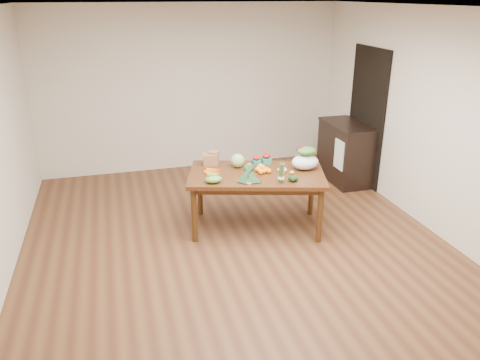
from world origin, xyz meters
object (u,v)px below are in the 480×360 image
object	(u,v)px
cabinet	(345,152)
mandarin_cluster	(263,169)
asparagus_bundle	(281,173)
salad_bag	(305,159)
kale_bunch	(249,175)
dining_table	(256,200)
paper_bag	(210,158)
cabbage	(238,161)

from	to	relation	value
cabinet	mandarin_cluster	world-z (taller)	cabinet
asparagus_bundle	salad_bag	bearing A→B (deg)	54.36
kale_bunch	asparagus_bundle	bearing A→B (deg)	-7.13
dining_table	cabinet	bearing A→B (deg)	48.93
cabinet	mandarin_cluster	size ratio (longest dim) A/B	5.67
kale_bunch	dining_table	bearing A→B (deg)	70.62
dining_table	paper_bag	bearing A→B (deg)	153.61
cabinet	cabbage	size ratio (longest dim) A/B	5.77
cabbage	paper_bag	bearing A→B (deg)	149.92
asparagus_bundle	salad_bag	size ratio (longest dim) A/B	0.72
paper_bag	salad_bag	xyz separation A→B (m)	(1.12, -0.48, 0.05)
paper_bag	dining_table	bearing A→B (deg)	-42.44
dining_table	asparagus_bundle	world-z (taller)	asparagus_bundle
dining_table	cabinet	xyz separation A→B (m)	(1.85, 1.20, 0.10)
cabinet	paper_bag	distance (m)	2.49
dining_table	cabbage	size ratio (longest dim) A/B	9.43
cabbage	mandarin_cluster	size ratio (longest dim) A/B	0.98
dining_table	mandarin_cluster	world-z (taller)	mandarin_cluster
paper_bag	cabbage	size ratio (longest dim) A/B	1.39
dining_table	asparagus_bundle	size ratio (longest dim) A/B	6.67
paper_bag	asparagus_bundle	bearing A→B (deg)	-51.55
cabinet	kale_bunch	bearing A→B (deg)	-144.59
cabinet	salad_bag	world-z (taller)	salad_bag
salad_bag	mandarin_cluster	bearing A→B (deg)	177.28
cabbage	kale_bunch	distance (m)	0.51
asparagus_bundle	paper_bag	bearing A→B (deg)	144.50
salad_bag	dining_table	bearing A→B (deg)	176.96
kale_bunch	salad_bag	size ratio (longest dim) A/B	1.16
cabbage	salad_bag	xyz separation A→B (m)	(0.80, -0.30, 0.05)
cabinet	mandarin_cluster	distance (m)	2.17
salad_bag	cabbage	bearing A→B (deg)	159.60
cabinet	kale_bunch	world-z (taller)	cabinet
cabbage	kale_bunch	bearing A→B (deg)	-89.78
cabinet	cabbage	distance (m)	2.26
cabinet	paper_bag	xyz separation A→B (m)	(-2.34, -0.75, 0.37)
kale_bunch	asparagus_bundle	world-z (taller)	asparagus_bundle
kale_bunch	mandarin_cluster	bearing A→B (deg)	59.10
mandarin_cluster	asparagus_bundle	distance (m)	0.40
cabbage	dining_table	bearing A→B (deg)	-56.72
cabinet	salad_bag	size ratio (longest dim) A/B	2.95
dining_table	paper_bag	size ratio (longest dim) A/B	6.78
kale_bunch	asparagus_bundle	size ratio (longest dim) A/B	1.60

